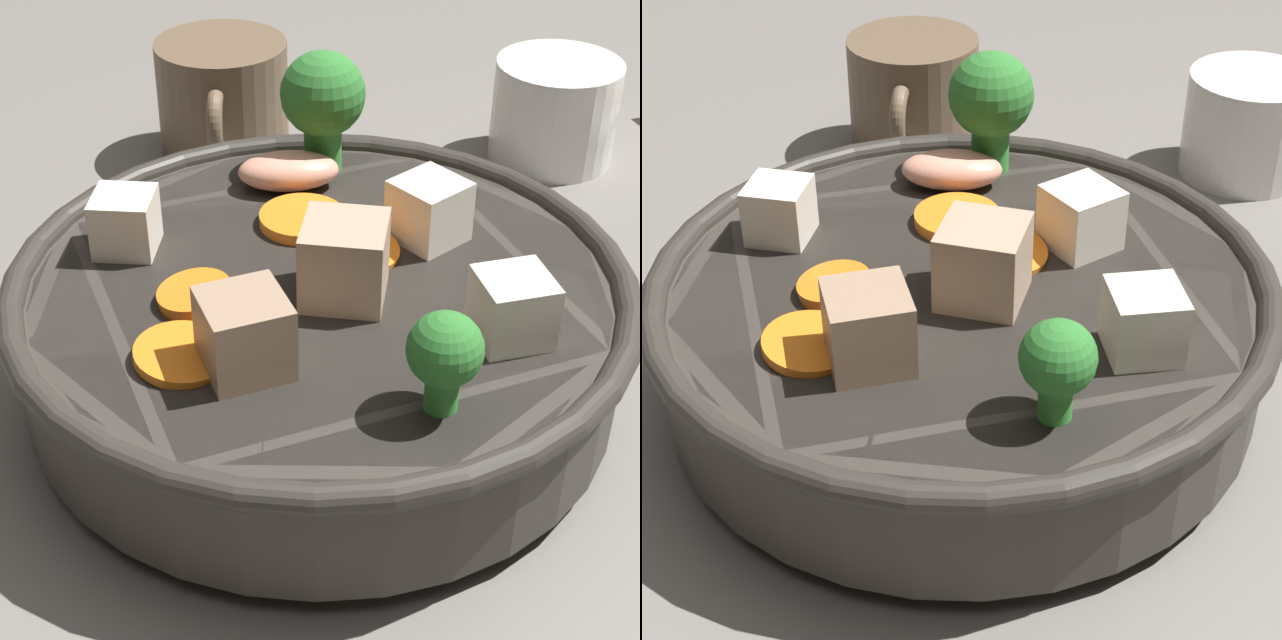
{
  "view_description": "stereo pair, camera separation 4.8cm",
  "coord_description": "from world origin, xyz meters",
  "views": [
    {
      "loc": [
        0.39,
        0.01,
        0.32
      ],
      "look_at": [
        0.0,
        0.0,
        0.04
      ],
      "focal_mm": 60.0,
      "sensor_mm": 36.0,
      "label": 1
    },
    {
      "loc": [
        0.38,
        0.05,
        0.32
      ],
      "look_at": [
        0.0,
        0.0,
        0.04
      ],
      "focal_mm": 60.0,
      "sensor_mm": 36.0,
      "label": 2
    }
  ],
  "objects": [
    {
      "name": "stirfry_bowl",
      "position": [
        -0.0,
        0.0,
        0.04
      ],
      "size": [
        0.28,
        0.28,
        0.12
      ],
      "color": "#38332D",
      "rests_on": "ground_plane"
    },
    {
      "name": "tea_cup",
      "position": [
        -0.24,
        0.15,
        0.03
      ],
      "size": [
        0.08,
        0.08,
        0.06
      ],
      "color": "white",
      "rests_on": "ground_plane"
    },
    {
      "name": "dark_mug",
      "position": [
        -0.25,
        -0.07,
        0.04
      ],
      "size": [
        0.1,
        0.08,
        0.07
      ],
      "color": "brown",
      "rests_on": "ground_plane"
    },
    {
      "name": "ground_plane",
      "position": [
        0.0,
        0.0,
        0.0
      ],
      "size": [
        3.0,
        3.0,
        0.0
      ],
      "primitive_type": "plane",
      "color": "slate"
    }
  ]
}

